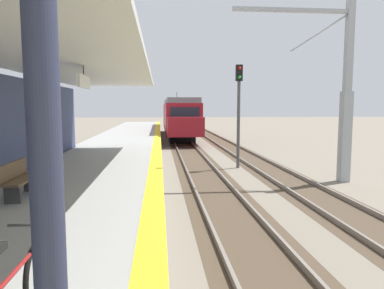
% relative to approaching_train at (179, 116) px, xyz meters
% --- Properties ---
extents(station_platform, '(5.00, 80.00, 0.91)m').
position_rel_approaching_train_xyz_m(station_platform, '(-4.40, -23.26, -1.73)').
color(station_platform, '#999993').
rests_on(station_platform, ground).
extents(track_pair_nearest_platform, '(2.34, 120.00, 0.16)m').
position_rel_approaching_train_xyz_m(track_pair_nearest_platform, '(-0.00, -19.26, -2.13)').
color(track_pair_nearest_platform, '#4C3D2D').
rests_on(track_pair_nearest_platform, ground).
extents(track_pair_middle, '(2.34, 120.00, 0.16)m').
position_rel_approaching_train_xyz_m(track_pair_middle, '(3.40, -19.26, -2.13)').
color(track_pair_middle, '#4C3D2D').
rests_on(track_pair_middle, ground).
extents(approaching_train, '(2.93, 19.60, 4.76)m').
position_rel_approaching_train_xyz_m(approaching_train, '(0.00, 0.00, 0.00)').
color(approaching_train, maroon).
rests_on(approaching_train, ground).
extents(rail_signal_post, '(0.32, 0.34, 5.20)m').
position_rel_approaching_train_xyz_m(rail_signal_post, '(1.99, -18.84, 1.02)').
color(rail_signal_post, '#4C4C4C').
rests_on(rail_signal_post, ground).
extents(catenary_pylon_far_side, '(5.00, 0.40, 7.50)m').
position_rel_approaching_train_xyz_m(catenary_pylon_far_side, '(5.35, -22.52, 1.43)').
color(catenary_pylon_far_side, '#9EA3A8').
rests_on(catenary_pylon_far_side, ground).
extents(platform_bench, '(0.45, 1.60, 0.88)m').
position_rel_approaching_train_xyz_m(platform_bench, '(-5.45, -27.65, -0.80)').
color(platform_bench, brown).
rests_on(platform_bench, station_platform).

